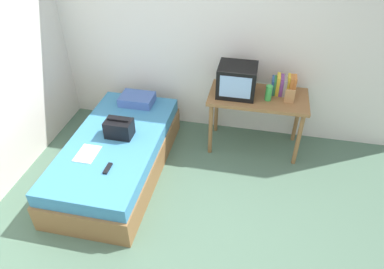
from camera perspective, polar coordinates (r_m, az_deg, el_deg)
The scene contains 12 objects.
ground_plane at distance 3.61m, azimuth -3.10°, elevation -16.07°, with size 8.00×8.00×0.00m, color #4C6B56.
wall_back at distance 4.42m, azimuth 3.05°, elevation 15.99°, with size 5.20×0.10×2.60m, color silver.
bed at distance 4.17m, azimuth -12.02°, elevation -3.34°, with size 1.00×2.00×0.48m.
desk at distance 4.29m, azimuth 10.57°, elevation 5.11°, with size 1.16×0.60×0.75m.
tv at distance 4.15m, azimuth 7.29°, elevation 8.73°, with size 0.44×0.39×0.36m.
water_bottle at distance 4.14m, azimuth 12.31°, elevation 6.59°, with size 0.08×0.08×0.18m, color green.
book_row at distance 4.29m, azimuth 14.62°, elevation 7.70°, with size 0.28×0.17×0.25m.
picture_frame at distance 4.14m, azimuth 15.52°, elevation 5.95°, with size 0.11×0.02×0.16m, color #B27F4C.
pillow at distance 4.57m, azimuth -8.88°, elevation 5.65°, with size 0.42×0.31×0.11m, color #4766AD.
handbag at distance 4.00m, azimuth -11.72°, elevation 0.99°, with size 0.30×0.20×0.22m.
magazine at distance 3.89m, azimuth -16.59°, elevation -2.98°, with size 0.21×0.29×0.01m, color white.
remote_dark at distance 3.64m, azimuth -13.50°, elevation -5.35°, with size 0.04×0.16×0.02m, color black.
Camera 1 is at (0.63, -2.08, 2.88)m, focal length 32.94 mm.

